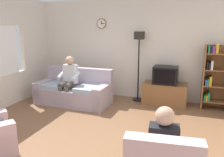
{
  "coord_description": "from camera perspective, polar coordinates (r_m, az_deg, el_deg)",
  "views": [
    {
      "loc": [
        1.49,
        -3.62,
        2.0
      ],
      "look_at": [
        -0.02,
        0.79,
        0.93
      ],
      "focal_mm": 37.18,
      "sensor_mm": 36.0,
      "label": 1
    }
  ],
  "objects": [
    {
      "name": "back_wall_assembly",
      "position": [
        6.49,
        5.62,
        7.11
      ],
      "size": [
        6.2,
        0.17,
        2.7
      ],
      "color": "silver",
      "rests_on": "ground_plane"
    },
    {
      "name": "ground_plane",
      "position": [
        4.4,
        -3.16,
        -14.18
      ],
      "size": [
        12.0,
        12.0,
        0.0
      ],
      "primitive_type": "plane",
      "color": "brown"
    },
    {
      "name": "floor_lamp",
      "position": [
        6.13,
        6.65,
        7.69
      ],
      "size": [
        0.28,
        0.28,
        1.85
      ],
      "color": "black",
      "rests_on": "ground_plane"
    },
    {
      "name": "tv",
      "position": [
        6.0,
        13.01,
        0.84
      ],
      "size": [
        0.6,
        0.49,
        0.44
      ],
      "color": "black",
      "rests_on": "tv_stand"
    },
    {
      "name": "tv_stand",
      "position": [
        6.14,
        12.8,
        -3.68
      ],
      "size": [
        1.1,
        0.56,
        0.56
      ],
      "color": "brown",
      "rests_on": "ground_plane"
    },
    {
      "name": "couch",
      "position": [
        6.15,
        -9.32,
        -3.17
      ],
      "size": [
        1.92,
        0.93,
        0.9
      ],
      "color": "#A899A8",
      "rests_on": "ground_plane"
    },
    {
      "name": "person_in_right_armchair",
      "position": [
        2.94,
        12.48,
        -15.73
      ],
      "size": [
        0.54,
        0.56,
        1.12
      ],
      "color": "black",
      "rests_on": "ground_plane"
    },
    {
      "name": "bookshelf",
      "position": [
        6.09,
        24.1,
        0.63
      ],
      "size": [
        0.68,
        0.36,
        1.58
      ],
      "color": "brown",
      "rests_on": "ground_plane"
    },
    {
      "name": "person_on_couch",
      "position": [
        6.0,
        -10.66,
        0.17
      ],
      "size": [
        0.52,
        0.54,
        1.24
      ],
      "color": "silver",
      "rests_on": "ground_plane"
    }
  ]
}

